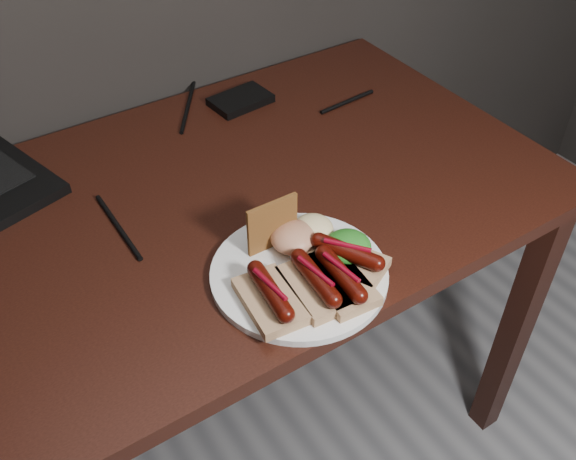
{
  "coord_description": "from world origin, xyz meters",
  "views": [
    {
      "loc": [
        -0.25,
        0.6,
        1.44
      ],
      "look_at": [
        0.13,
        1.18,
        0.82
      ],
      "focal_mm": 40.0,
      "sensor_mm": 36.0,
      "label": 1
    }
  ],
  "objects": [
    {
      "name": "bread_sausage_extra",
      "position": [
        0.16,
        1.09,
        0.78
      ],
      "size": [
        0.08,
        0.12,
        0.04
      ],
      "color": "tan",
      "rests_on": "plate"
    },
    {
      "name": "bread_sausage_left",
      "position": [
        0.06,
        1.12,
        0.78
      ],
      "size": [
        0.08,
        0.12,
        0.04
      ],
      "color": "tan",
      "rests_on": "plate"
    },
    {
      "name": "salad_greens",
      "position": [
        0.2,
        1.14,
        0.78
      ],
      "size": [
        0.07,
        0.07,
        0.04
      ],
      "primitive_type": "ellipsoid",
      "color": "#125E17",
      "rests_on": "plate"
    },
    {
      "name": "crispbread",
      "position": [
        0.12,
        1.22,
        0.8
      ],
      "size": [
        0.08,
        0.01,
        0.08
      ],
      "primitive_type": "cube",
      "color": "brown",
      "rests_on": "plate"
    },
    {
      "name": "desk_cables",
      "position": [
        0.0,
        1.53,
        0.75
      ],
      "size": [
        1.07,
        0.47,
        0.01
      ],
      "color": "black",
      "rests_on": "desk"
    },
    {
      "name": "plate",
      "position": [
        0.13,
        1.15,
        0.76
      ],
      "size": [
        0.3,
        0.3,
        0.01
      ],
      "primitive_type": "cylinder",
      "rotation": [
        0.0,
        0.0,
        0.15
      ],
      "color": "white",
      "rests_on": "desk"
    },
    {
      "name": "hard_drive",
      "position": [
        0.3,
        1.63,
        0.76
      ],
      "size": [
        0.13,
        0.09,
        0.02
      ],
      "primitive_type": "cube",
      "rotation": [
        0.0,
        0.0,
        0.1
      ],
      "color": "black",
      "rests_on": "desk"
    },
    {
      "name": "salsa_mound",
      "position": [
        0.15,
        1.2,
        0.78
      ],
      "size": [
        0.07,
        0.07,
        0.04
      ],
      "primitive_type": "ellipsoid",
      "color": "#A61F10",
      "rests_on": "plate"
    },
    {
      "name": "bread_sausage_center",
      "position": [
        0.12,
        1.1,
        0.78
      ],
      "size": [
        0.08,
        0.12,
        0.04
      ],
      "color": "tan",
      "rests_on": "plate"
    },
    {
      "name": "coleslaw_mound",
      "position": [
        0.18,
        1.2,
        0.78
      ],
      "size": [
        0.06,
        0.06,
        0.04
      ],
      "primitive_type": "ellipsoid",
      "color": "#EBE7CB",
      "rests_on": "plate"
    },
    {
      "name": "desk",
      "position": [
        0.0,
        1.38,
        0.66
      ],
      "size": [
        1.4,
        0.7,
        0.75
      ],
      "color": "black",
      "rests_on": "ground"
    },
    {
      "name": "bread_sausage_right",
      "position": [
        0.19,
        1.12,
        0.78
      ],
      "size": [
        0.11,
        0.13,
        0.04
      ],
      "color": "tan",
      "rests_on": "plate"
    }
  ]
}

